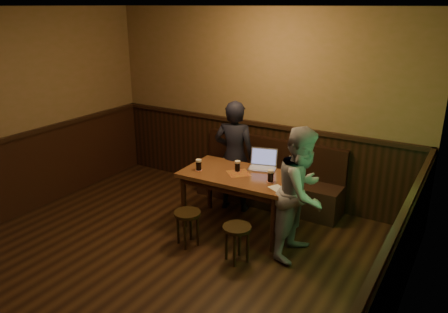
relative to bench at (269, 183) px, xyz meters
name	(u,v)px	position (x,y,z in m)	size (l,w,h in m)	color
room	(129,178)	(-0.34, -2.53, 0.89)	(5.04, 6.04, 2.84)	black
bench	(269,183)	(0.00, 0.00, 0.00)	(2.20, 0.50, 0.95)	black
pub_table	(239,181)	(0.00, -0.92, 0.36)	(1.47, 0.87, 0.78)	#553318
stool_left	(187,219)	(-0.31, -1.62, 0.04)	(0.42, 0.42, 0.44)	black
stool_right	(237,233)	(0.38, -1.63, 0.05)	(0.41, 0.41, 0.45)	black
pint_left	(199,165)	(-0.50, -1.09, 0.54)	(0.10, 0.10, 0.15)	#A82B14
pint_mid	(237,166)	(-0.05, -0.86, 0.53)	(0.09, 0.09, 0.15)	#A82B14
pint_right	(271,176)	(0.47, -0.96, 0.54)	(0.10, 0.10, 0.15)	#A82B14
laptop	(263,163)	(0.17, -0.58, 0.53)	(0.42, 0.37, 0.25)	silver
menu	(278,189)	(0.64, -1.11, 0.46)	(0.22, 0.15, 0.00)	silver
person_suit	(234,156)	(-0.34, -0.44, 0.49)	(0.58, 0.38, 1.60)	black
person_grey	(302,193)	(0.93, -1.10, 0.47)	(0.76, 0.59, 1.56)	gray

